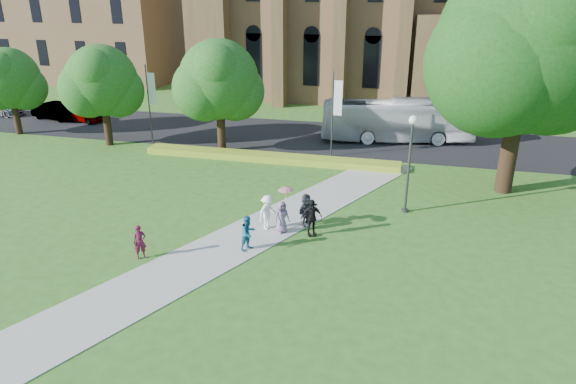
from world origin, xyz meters
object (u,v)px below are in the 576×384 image
(large_tree, at_px, (527,45))
(car_1, at_px, (55,111))
(tour_coach, at_px, (396,120))
(pedestrian_0, at_px, (140,242))
(streetlamp, at_px, (410,153))
(car_0, at_px, (83,114))

(large_tree, bearing_deg, car_1, 166.31)
(tour_coach, relative_size, pedestrian_0, 7.58)
(streetlamp, height_order, tour_coach, streetlamp)
(pedestrian_0, bearing_deg, car_1, 98.82)
(large_tree, xyz_separation_m, car_0, (-34.36, 8.99, -7.67))
(tour_coach, relative_size, car_1, 2.49)
(car_1, bearing_deg, car_0, -80.22)
(streetlamp, xyz_separation_m, car_0, (-28.86, 13.49, -2.60))
(large_tree, bearing_deg, streetlamp, -140.71)
(streetlamp, relative_size, car_1, 1.12)
(tour_coach, relative_size, car_0, 2.94)
(large_tree, xyz_separation_m, tour_coach, (-6.79, 9.44, -6.72))
(streetlamp, bearing_deg, large_tree, 39.29)
(car_0, relative_size, pedestrian_0, 2.57)
(car_0, xyz_separation_m, pedestrian_0, (17.72, -21.60, 0.11))
(streetlamp, relative_size, large_tree, 0.40)
(car_0, bearing_deg, car_1, 100.48)
(tour_coach, height_order, car_0, tour_coach)
(streetlamp, relative_size, pedestrian_0, 3.41)
(large_tree, height_order, car_0, large_tree)
(streetlamp, bearing_deg, tour_coach, 95.29)
(streetlamp, distance_m, car_0, 31.96)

